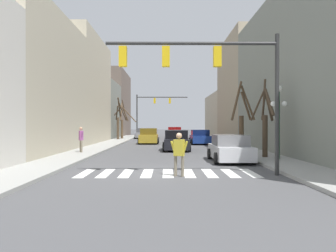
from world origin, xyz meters
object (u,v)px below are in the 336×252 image
Objects in this scene: street_tree_left_mid at (119,121)px; street_tree_right_far at (265,121)px; street_tree_right_near at (242,120)px; car_parked_right_near at (200,137)px; street_lamp_right_corner at (279,107)px; traffic_signal_near at (212,70)px; car_driving_away_lane at (142,134)px; car_at_intersection at (230,149)px; street_tree_left_far at (122,121)px; pedestrian_on_right_sidewalk at (81,137)px; pedestrian_on_left_sidewalk at (179,151)px; traffic_signal_far at (152,106)px; car_parked_left_far at (176,141)px; car_parked_right_mid at (174,133)px; car_parked_left_mid at (149,136)px.

street_tree_left_mid is 1.17× the size of street_tree_right_far.
car_parked_right_near is at bearing 103.25° from street_tree_right_near.
street_lamp_right_corner is at bearing -62.90° from street_tree_left_mid.
traffic_signal_near is 36.42m from car_driving_away_lane.
street_tree_right_far reaches higher than car_at_intersection.
street_tree_left_far is at bearing 120.76° from street_tree_right_near.
street_lamp_right_corner is 0.77× the size of street_tree_left_far.
pedestrian_on_right_sidewalk is at bearing 140.89° from car_parked_right_near.
street_lamp_right_corner reaches higher than pedestrian_on_left_sidewalk.
street_tree_left_far is (-12.57, 27.06, -0.49)m from street_lamp_right_corner.
traffic_signal_far is 4.43× the size of pedestrian_on_left_sidewalk.
street_tree_right_far is (2.38, 1.19, 1.58)m from car_at_intersection.
car_parked_left_far is (-2.85, -8.74, 0.05)m from car_parked_right_near.
car_driving_away_lane is 23.47m from car_parked_left_far.
traffic_signal_near is 13.31m from car_parked_left_far.
pedestrian_on_right_sidewalk is (-6.55, 9.88, 0.16)m from pedestrian_on_left_sidewalk.
car_at_intersection is 8.24m from car_parked_left_far.
traffic_signal_near is 1.66× the size of car_driving_away_lane.
street_tree_left_mid is (-4.11, -6.87, -2.36)m from traffic_signal_far.
car_parked_right_mid is at bearing -1.12° from car_parked_left_far.
traffic_signal_near reaches higher than pedestrian_on_left_sidewalk.
street_tree_right_far reaches higher than street_lamp_right_corner.
street_tree_left_mid reaches higher than pedestrian_on_left_sidewalk.
street_tree_right_near reaches higher than car_driving_away_lane.
street_tree_left_far is at bearing 97.06° from car_parked_right_mid.
street_tree_right_far is at bearing 71.40° from pedestrian_on_left_sidewalk.
traffic_signal_near is 1.52× the size of street_tree_right_far.
traffic_signal_far reaches higher than traffic_signal_near.
car_driving_away_lane is 0.78× the size of street_tree_left_mid.
street_tree_left_far is 28.61m from street_tree_right_far.
traffic_signal_far is 8.35m from street_tree_left_mid.
pedestrian_on_left_sidewalk is 13.40m from street_tree_right_near.
car_parked_left_far is 0.78× the size of street_tree_right_near.
car_parked_left_far is at bearing 110.33° from pedestrian_on_left_sidewalk.
car_driving_away_lane is 0.92× the size of street_tree_right_far.
pedestrian_on_left_sidewalk is (-5.93, -5.37, -2.08)m from street_lamp_right_corner.
street_lamp_right_corner is 0.76× the size of street_tree_left_mid.
pedestrian_on_right_sidewalk reaches higher than car_parked_left_mid.
car_parked_right_near is at bearing -153.03° from car_driving_away_lane.
car_at_intersection is at bearing 70.71° from traffic_signal_near.
street_tree_left_mid reaches higher than car_driving_away_lane.
street_tree_right_far is at bearing -169.79° from car_parked_right_mid.
car_parked_left_mid is 9.00m from street_tree_left_mid.
pedestrian_on_right_sidewalk is at bearing -97.97° from traffic_signal_far.
street_lamp_right_corner is at bearing -70.06° from street_tree_right_far.
car_parked_left_mid is 0.94× the size of street_tree_right_far.
street_tree_left_mid reaches higher than car_parked_right_mid.
pedestrian_on_right_sidewalk is at bearing -89.77° from street_tree_left_far.
street_tree_left_far reaches higher than pedestrian_on_right_sidewalk.
street_tree_left_mid is at bearing 117.10° from street_lamp_right_corner.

